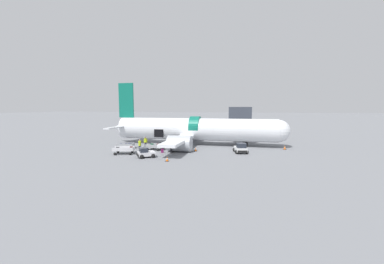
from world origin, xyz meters
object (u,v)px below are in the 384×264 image
baggage_cart_loading (156,147)px  ground_crew_driver (171,147)px  ground_crew_loader_a (146,142)px  baggage_tug_lead (146,153)px  airplane (193,130)px  baggage_cart_empty (125,150)px  baggage_cart_queued (127,146)px  suitcase_on_tarmac_upright (162,151)px  ground_crew_loader_b (140,145)px  baggage_tug_mid (241,149)px

baggage_cart_loading → ground_crew_driver: (3.12, -1.84, 0.48)m
ground_crew_loader_a → baggage_tug_lead: bearing=-66.1°
baggage_tug_lead → baggage_cart_loading: baggage_tug_lead is taller
airplane → baggage_cart_empty: 13.19m
baggage_cart_loading → baggage_cart_queued: 5.03m
ground_crew_driver → airplane: bearing=79.4°
baggage_tug_lead → baggage_cart_loading: bearing=97.4°
ground_crew_loader_a → suitcase_on_tarmac_upright: 5.76m
baggage_tug_lead → ground_crew_loader_b: ground_crew_loader_b is taller
ground_crew_loader_b → ground_crew_driver: (5.02, -0.08, -0.04)m
baggage_tug_lead → baggage_cart_loading: size_ratio=0.75×
ground_crew_loader_a → ground_crew_driver: size_ratio=0.99×
ground_crew_loader_a → ground_crew_loader_b: ground_crew_loader_b is taller
baggage_tug_mid → baggage_cart_queued: 18.19m
baggage_cart_loading → suitcase_on_tarmac_upright: baggage_cart_loading is taller
baggage_cart_loading → ground_crew_loader_b: 2.64m
baggage_cart_loading → baggage_tug_mid: bearing=1.5°
airplane → ground_crew_driver: size_ratio=18.28×
baggage_cart_queued → ground_crew_loader_a: bearing=34.6°
baggage_tug_mid → baggage_cart_queued: bearing=-178.6°
ground_crew_loader_b → baggage_cart_queued: bearing=151.9°
baggage_cart_loading → baggage_cart_empty: baggage_cart_empty is taller
ground_crew_driver → baggage_cart_loading: bearing=149.5°
baggage_tug_lead → baggage_cart_loading: 5.62m
baggage_tug_lead → suitcase_on_tarmac_upright: 3.66m
baggage_cart_empty → ground_crew_driver: 6.70m
baggage_cart_queued → baggage_cart_loading: bearing=1.1°
ground_crew_driver → suitcase_on_tarmac_upright: 1.46m
baggage_cart_queued → baggage_cart_empty: 4.49m
baggage_tug_mid → ground_crew_loader_b: ground_crew_loader_b is taller
baggage_tug_mid → baggage_tug_lead: bearing=-154.5°
baggage_tug_mid → ground_crew_driver: 10.28m
baggage_cart_loading → baggage_cart_empty: 5.22m
ground_crew_loader_b → ground_crew_driver: ground_crew_loader_b is taller
baggage_tug_lead → ground_crew_loader_a: ground_crew_loader_a is taller
baggage_tug_mid → baggage_cart_queued: (-18.19, -0.45, -0.21)m
ground_crew_loader_a → ground_crew_driver: 6.61m
ground_crew_driver → ground_crew_loader_a: bearing=148.0°
baggage_cart_queued → suitcase_on_tarmac_upright: bearing=-16.3°
ground_crew_loader_b → ground_crew_driver: size_ratio=1.04×
baggage_cart_loading → airplane: bearing=53.4°
baggage_tug_lead → ground_crew_loader_a: bearing=113.9°
baggage_tug_lead → baggage_cart_empty: size_ratio=0.71×
airplane → ground_crew_loader_a: airplane is taller
baggage_tug_mid → baggage_cart_empty: 16.92m
baggage_tug_lead → baggage_cart_queued: size_ratio=0.81×
ground_crew_loader_b → baggage_tug_lead: bearing=-55.4°
ground_crew_loader_a → ground_crew_driver: bearing=-32.0°
baggage_tug_mid → ground_crew_loader_a: 15.69m
baggage_tug_mid → suitcase_on_tarmac_upright: (-11.32, -2.45, -0.35)m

